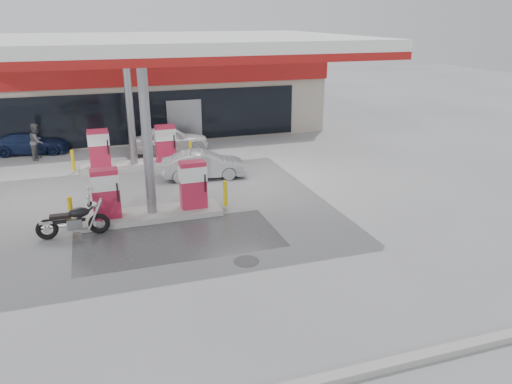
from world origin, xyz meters
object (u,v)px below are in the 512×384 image
(sedan_white, at_px, (170,139))
(parked_car_left, at_px, (30,143))
(attendant, at_px, (37,141))
(parked_car_right, at_px, (240,118))
(pump_island_far, at_px, (133,152))
(parked_motorcycle, at_px, (74,221))
(hatchback_silver, at_px, (204,165))
(pump_island_near, at_px, (151,197))

(sedan_white, height_order, parked_car_left, sedan_white)
(attendant, height_order, parked_car_right, attendant)
(pump_island_far, relative_size, parked_car_right, 1.10)
(pump_island_far, height_order, parked_car_left, pump_island_far)
(parked_motorcycle, xyz_separation_m, hatchback_silver, (4.96, 4.40, 0.07))
(parked_motorcycle, relative_size, hatchback_silver, 0.63)
(pump_island_near, distance_m, parked_car_right, 13.70)
(sedan_white, distance_m, parked_car_left, 6.68)
(pump_island_near, bearing_deg, attendant, 114.78)
(pump_island_near, distance_m, parked_car_left, 10.97)
(attendant, relative_size, parked_car_right, 0.36)
(parked_motorcycle, xyz_separation_m, parked_car_left, (-2.10, 10.80, 0.04))
(pump_island_near, xyz_separation_m, sedan_white, (1.93, 8.20, -0.08))
(attendant, xyz_separation_m, parked_car_right, (10.67, 3.20, -0.19))
(parked_motorcycle, distance_m, hatchback_silver, 6.63)
(hatchback_silver, bearing_deg, parked_motorcycle, 138.94)
(pump_island_near, bearing_deg, hatchback_silver, 54.60)
(pump_island_far, distance_m, sedan_white, 2.93)
(attendant, bearing_deg, parked_car_right, -60.02)
(pump_island_near, relative_size, sedan_white, 1.39)
(parked_car_left, bearing_deg, attendant, -151.83)
(attendant, height_order, parked_car_left, attendant)
(sedan_white, bearing_deg, attendant, 79.95)
(attendant, bearing_deg, pump_island_near, -141.95)
(parked_motorcycle, xyz_separation_m, sedan_white, (4.33, 9.00, 0.14))
(pump_island_near, height_order, attendant, pump_island_near)
(sedan_white, relative_size, parked_car_left, 1.01)
(sedan_white, relative_size, parked_car_right, 0.79)
(pump_island_far, xyz_separation_m, hatchback_silver, (2.56, -2.40, -0.15))
(pump_island_near, distance_m, hatchback_silver, 4.42)
(pump_island_near, xyz_separation_m, parked_car_left, (-4.50, 10.00, -0.18))
(sedan_white, height_order, hatchback_silver, sedan_white)
(pump_island_near, xyz_separation_m, pump_island_far, (0.00, 6.00, 0.00))
(parked_car_right, bearing_deg, hatchback_silver, 132.26)
(hatchback_silver, bearing_deg, pump_island_far, 54.19)
(pump_island_near, distance_m, parked_motorcycle, 2.54)
(hatchback_silver, bearing_deg, parked_car_right, -18.36)
(parked_motorcycle, height_order, sedan_white, sedan_white)
(parked_car_left, xyz_separation_m, parked_car_right, (11.11, 2.00, 0.12))
(hatchback_silver, xyz_separation_m, parked_car_left, (-7.06, 6.40, -0.03))
(sedan_white, xyz_separation_m, attendant, (-5.99, 0.60, 0.21))
(sedan_white, relative_size, hatchback_silver, 1.09)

